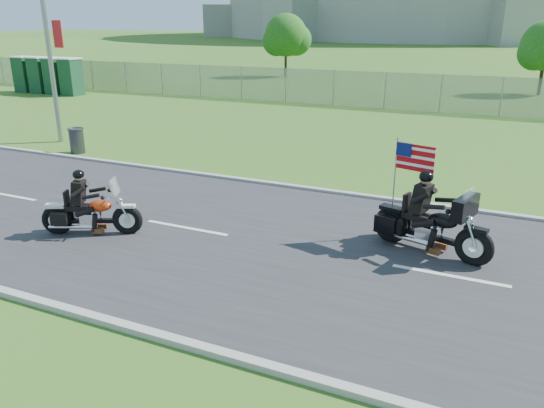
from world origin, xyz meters
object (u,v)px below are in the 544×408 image
at_px(porta_toilet_a, 71,77).
at_px(porta_toilet_c, 40,76).
at_px(motorcycle_follow, 431,226).
at_px(porta_toilet_b, 55,77).
at_px(motorcycle_lead, 90,214).
at_px(trash_can, 77,141).
at_px(porta_toilet_d, 25,75).

relative_size(porta_toilet_a, porta_toilet_c, 1.00).
bearing_deg(motorcycle_follow, porta_toilet_c, 166.42).
bearing_deg(porta_toilet_b, motorcycle_lead, -42.86).
bearing_deg(trash_can, porta_toilet_a, 134.67).
bearing_deg(porta_toilet_d, porta_toilet_b, 0.00).
relative_size(porta_toilet_c, motorcycle_lead, 1.06).
height_order(porta_toilet_b, trash_can, porta_toilet_b).
xyz_separation_m(porta_toilet_d, motorcycle_lead, (22.38, -18.17, -0.65)).
relative_size(porta_toilet_d, motorcycle_follow, 0.88).
relative_size(porta_toilet_b, trash_can, 2.54).
bearing_deg(motorcycle_follow, porta_toilet_b, 165.15).
height_order(porta_toilet_c, motorcycle_lead, porta_toilet_c).
height_order(porta_toilet_c, porta_toilet_d, same).
height_order(porta_toilet_a, porta_toilet_b, same).
height_order(motorcycle_lead, motorcycle_follow, motorcycle_follow).
height_order(motorcycle_lead, trash_can, motorcycle_lead).
height_order(porta_toilet_a, porta_toilet_d, same).
xyz_separation_m(porta_toilet_a, motorcycle_lead, (18.18, -18.17, -0.65)).
distance_m(porta_toilet_a, porta_toilet_c, 2.80).
bearing_deg(porta_toilet_d, motorcycle_follow, -28.36).
bearing_deg(porta_toilet_b, porta_toilet_a, 0.00).
bearing_deg(motorcycle_lead, porta_toilet_b, 112.26).
distance_m(porta_toilet_a, motorcycle_follow, 30.05).
relative_size(porta_toilet_c, porta_toilet_d, 1.00).
distance_m(porta_toilet_a, porta_toilet_b, 1.40).
bearing_deg(porta_toilet_c, porta_toilet_a, 0.00).
bearing_deg(motorcycle_lead, motorcycle_follow, -8.19).
bearing_deg(porta_toilet_c, porta_toilet_d, 180.00).
bearing_deg(motorcycle_lead, porta_toilet_c, 114.23).
relative_size(porta_toilet_b, motorcycle_follow, 0.88).
height_order(porta_toilet_d, motorcycle_lead, porta_toilet_d).
distance_m(porta_toilet_a, porta_toilet_d, 4.20).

